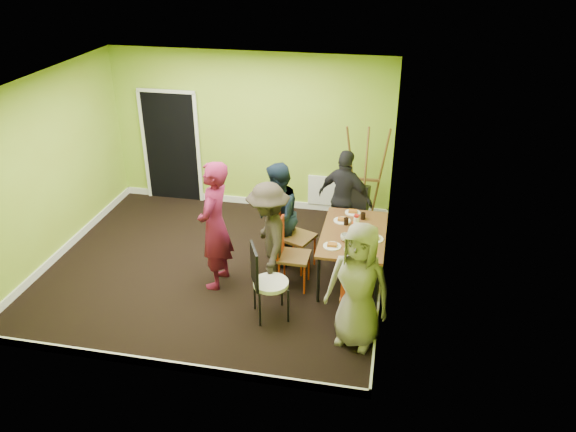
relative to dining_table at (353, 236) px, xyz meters
name	(u,v)px	position (x,y,z in m)	size (l,w,h in m)	color
ground	(216,267)	(-2.05, -0.12, -0.70)	(5.00, 5.00, 0.00)	black
room_walls	(211,207)	(-2.07, -0.07, 0.29)	(5.04, 4.54, 2.82)	#96B32E
dining_table	(353,236)	(0.00, 0.00, 0.00)	(0.90, 1.50, 0.75)	black
chair_left_far	(292,229)	(-0.92, 0.18, -0.08)	(0.59, 0.58, 1.09)	red
chair_left_near	(288,250)	(-0.87, -0.36, -0.12)	(0.43, 0.43, 1.03)	red
chair_back_end	(353,205)	(-0.09, 0.89, 0.06)	(0.54, 0.60, 1.07)	red
chair_front_end	(356,292)	(0.15, -1.14, -0.15)	(0.41, 0.41, 0.97)	red
chair_bentwood	(265,279)	(-1.02, -1.15, -0.11)	(0.55, 0.55, 1.06)	black
easel	(366,178)	(0.03, 1.68, 0.20)	(0.72, 0.68, 1.81)	brown
plate_near_left	(342,221)	(-0.20, 0.33, 0.06)	(0.25, 0.25, 0.01)	white
plate_near_right	(332,246)	(-0.25, -0.44, 0.06)	(0.25, 0.25, 0.01)	white
plate_far_back	(353,213)	(-0.07, 0.62, 0.06)	(0.23, 0.23, 0.01)	white
plate_far_front	(354,250)	(0.05, -0.48, 0.06)	(0.26, 0.26, 0.01)	white
plate_wall_back	(369,230)	(0.21, 0.12, 0.06)	(0.24, 0.24, 0.01)	white
plate_wall_front	(374,239)	(0.29, -0.12, 0.06)	(0.26, 0.26, 0.01)	white
thermos	(356,224)	(0.02, 0.05, 0.17)	(0.08, 0.08, 0.23)	white
blue_bottle	(366,238)	(0.19, -0.30, 0.17)	(0.07, 0.07, 0.22)	blue
orange_bottle	(353,224)	(-0.03, 0.18, 0.10)	(0.03, 0.03, 0.08)	red
glass_mid	(346,221)	(-0.13, 0.23, 0.11)	(0.07, 0.07, 0.10)	black
glass_back	(363,216)	(0.09, 0.45, 0.10)	(0.07, 0.07, 0.10)	black
glass_front	(362,249)	(0.15, -0.51, 0.11)	(0.06, 0.06, 0.11)	black
cup_a	(345,237)	(-0.10, -0.24, 0.10)	(0.12, 0.12, 0.10)	white
cup_b	(368,232)	(0.21, -0.01, 0.10)	(0.11, 0.11, 0.10)	white
person_standing	(215,226)	(-1.88, -0.51, 0.24)	(0.68, 0.45, 1.88)	maroon
person_left_far	(277,216)	(-1.15, 0.19, 0.11)	(0.79, 0.61, 1.62)	black
person_left_near	(268,237)	(-1.13, -0.45, 0.11)	(1.03, 0.59, 1.60)	#2B241C
person_back_end	(345,199)	(-0.23, 1.00, 0.10)	(0.94, 0.39, 1.60)	black
person_front_end	(359,286)	(0.19, -1.41, 0.12)	(0.80, 0.52, 1.63)	gray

